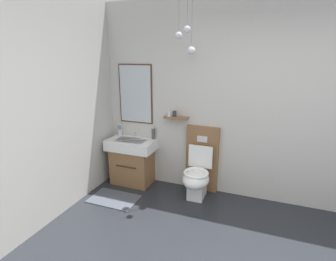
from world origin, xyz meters
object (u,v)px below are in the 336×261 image
(toothbrush_cup, at_px, (120,132))
(vanity_sink_left, at_px, (132,160))
(soap_dispenser, at_px, (153,134))
(toilet, at_px, (199,171))

(toothbrush_cup, bearing_deg, vanity_sink_left, -27.25)
(soap_dispenser, bearing_deg, vanity_sink_left, -151.98)
(vanity_sink_left, bearing_deg, soap_dispenser, 28.02)
(toilet, distance_m, soap_dispenser, 0.91)
(toilet, xyz_separation_m, soap_dispenser, (-0.79, 0.17, 0.43))
(soap_dispenser, bearing_deg, toilet, -12.25)
(toothbrush_cup, distance_m, soap_dispenser, 0.59)
(toilet, relative_size, soap_dispenser, 4.99)
(vanity_sink_left, height_order, toothbrush_cup, toothbrush_cup)
(toilet, bearing_deg, vanity_sink_left, 179.44)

